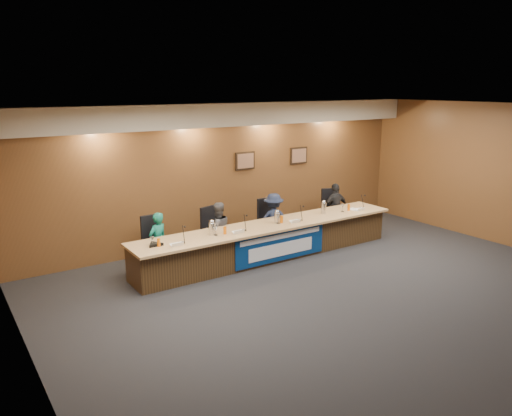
# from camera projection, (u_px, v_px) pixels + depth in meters

# --- Properties ---
(floor) EXTENTS (10.00, 10.00, 0.00)m
(floor) POSITION_uv_depth(u_px,v_px,m) (349.00, 296.00, 8.70)
(floor) COLOR black
(floor) RESTS_ON ground
(ceiling) EXTENTS (10.00, 8.00, 0.04)m
(ceiling) POSITION_uv_depth(u_px,v_px,m) (358.00, 109.00, 7.93)
(ceiling) COLOR silver
(ceiling) RESTS_ON wall_back
(wall_back) EXTENTS (10.00, 0.04, 3.20)m
(wall_back) POSITION_uv_depth(u_px,v_px,m) (230.00, 173.00, 11.55)
(wall_back) COLOR brown
(wall_back) RESTS_ON floor
(wall_left) EXTENTS (0.04, 8.00, 3.20)m
(wall_left) POSITION_uv_depth(u_px,v_px,m) (31.00, 266.00, 5.62)
(wall_left) COLOR brown
(wall_left) RESTS_ON floor
(soffit) EXTENTS (10.00, 0.50, 0.50)m
(soffit) POSITION_uv_depth(u_px,v_px,m) (235.00, 114.00, 11.02)
(soffit) COLOR beige
(soffit) RESTS_ON wall_back
(dais_body) EXTENTS (6.00, 0.80, 0.70)m
(dais_body) POSITION_uv_depth(u_px,v_px,m) (269.00, 242.00, 10.56)
(dais_body) COLOR #3B2814
(dais_body) RESTS_ON floor
(dais_top) EXTENTS (6.10, 0.95, 0.05)m
(dais_top) POSITION_uv_depth(u_px,v_px,m) (271.00, 225.00, 10.42)
(dais_top) COLOR tan
(dais_top) RESTS_ON dais_body
(banner) EXTENTS (2.20, 0.02, 0.65)m
(banner) POSITION_uv_depth(u_px,v_px,m) (281.00, 245.00, 10.21)
(banner) COLOR navy
(banner) RESTS_ON dais_body
(banner_text_upper) EXTENTS (2.00, 0.01, 0.10)m
(banner_text_upper) POSITION_uv_depth(u_px,v_px,m) (282.00, 236.00, 10.15)
(banner_text_upper) COLOR silver
(banner_text_upper) RESTS_ON banner
(banner_text_lower) EXTENTS (1.60, 0.01, 0.28)m
(banner_text_lower) POSITION_uv_depth(u_px,v_px,m) (281.00, 249.00, 10.22)
(banner_text_lower) COLOR silver
(banner_text_lower) RESTS_ON banner
(wall_photo_left) EXTENTS (0.52, 0.04, 0.42)m
(wall_photo_left) POSITION_uv_depth(u_px,v_px,m) (245.00, 161.00, 11.68)
(wall_photo_left) COLOR black
(wall_photo_left) RESTS_ON wall_back
(wall_photo_right) EXTENTS (0.52, 0.04, 0.42)m
(wall_photo_right) POSITION_uv_depth(u_px,v_px,m) (299.00, 156.00, 12.54)
(wall_photo_right) COLOR black
(wall_photo_right) RESTS_ON wall_back
(panelist_a) EXTENTS (0.51, 0.42, 1.19)m
(panelist_a) POSITION_uv_depth(u_px,v_px,m) (158.00, 242.00, 9.74)
(panelist_a) COLOR #0F6151
(panelist_a) RESTS_ON floor
(panelist_b) EXTENTS (0.62, 0.49, 1.22)m
(panelist_b) POSITION_uv_depth(u_px,v_px,m) (218.00, 231.00, 10.46)
(panelist_b) COLOR #48484D
(panelist_b) RESTS_ON floor
(panelist_c) EXTENTS (0.91, 0.73, 1.23)m
(panelist_c) POSITION_uv_depth(u_px,v_px,m) (274.00, 220.00, 11.23)
(panelist_c) COLOR #161F38
(panelist_c) RESTS_ON floor
(panelist_d) EXTENTS (0.76, 0.37, 1.25)m
(panelist_d) POSITION_uv_depth(u_px,v_px,m) (335.00, 209.00, 12.24)
(panelist_d) COLOR black
(panelist_d) RESTS_ON floor
(office_chair_a) EXTENTS (0.48, 0.48, 0.08)m
(office_chair_a) POSITION_uv_depth(u_px,v_px,m) (156.00, 246.00, 9.85)
(office_chair_a) COLOR black
(office_chair_a) RESTS_ON floor
(office_chair_b) EXTENTS (0.58, 0.58, 0.08)m
(office_chair_b) POSITION_uv_depth(u_px,v_px,m) (216.00, 235.00, 10.57)
(office_chair_b) COLOR black
(office_chair_b) RESTS_ON floor
(office_chair_c) EXTENTS (0.52, 0.52, 0.08)m
(office_chair_c) POSITION_uv_depth(u_px,v_px,m) (271.00, 225.00, 11.35)
(office_chair_c) COLOR black
(office_chair_c) RESTS_ON floor
(office_chair_d) EXTENTS (0.61, 0.61, 0.08)m
(office_chair_d) POSITION_uv_depth(u_px,v_px,m) (332.00, 213.00, 12.36)
(office_chair_d) COLOR black
(office_chair_d) RESTS_ON floor
(nameplate_a) EXTENTS (0.24, 0.08, 0.10)m
(nameplate_a) POSITION_uv_depth(u_px,v_px,m) (178.00, 244.00, 8.97)
(nameplate_a) COLOR white
(nameplate_a) RESTS_ON dais_top
(microphone_a) EXTENTS (0.07, 0.07, 0.02)m
(microphone_a) POSITION_uv_depth(u_px,v_px,m) (183.00, 242.00, 9.19)
(microphone_a) COLOR black
(microphone_a) RESTS_ON dais_top
(juice_glass_a) EXTENTS (0.06, 0.06, 0.15)m
(juice_glass_a) POSITION_uv_depth(u_px,v_px,m) (159.00, 242.00, 8.96)
(juice_glass_a) COLOR orange
(juice_glass_a) RESTS_ON dais_top
(water_glass_a) EXTENTS (0.08, 0.08, 0.18)m
(water_glass_a) POSITION_uv_depth(u_px,v_px,m) (152.00, 242.00, 8.96)
(water_glass_a) COLOR silver
(water_glass_a) RESTS_ON dais_top
(nameplate_b) EXTENTS (0.24, 0.08, 0.10)m
(nameplate_b) POSITION_uv_depth(u_px,v_px,m) (239.00, 231.00, 9.74)
(nameplate_b) COLOR white
(nameplate_b) RESTS_ON dais_top
(microphone_b) EXTENTS (0.07, 0.07, 0.02)m
(microphone_b) POSITION_uv_depth(u_px,v_px,m) (244.00, 230.00, 9.96)
(microphone_b) COLOR black
(microphone_b) RESTS_ON dais_top
(juice_glass_b) EXTENTS (0.06, 0.06, 0.15)m
(juice_glass_b) POSITION_uv_depth(u_px,v_px,m) (225.00, 230.00, 9.71)
(juice_glass_b) COLOR orange
(juice_glass_b) RESTS_ON dais_top
(water_glass_b) EXTENTS (0.08, 0.08, 0.18)m
(water_glass_b) POSITION_uv_depth(u_px,v_px,m) (216.00, 231.00, 9.62)
(water_glass_b) COLOR silver
(water_glass_b) RESTS_ON dais_top
(nameplate_c) EXTENTS (0.24, 0.08, 0.10)m
(nameplate_c) POSITION_uv_depth(u_px,v_px,m) (296.00, 221.00, 10.50)
(nameplate_c) COLOR white
(nameplate_c) RESTS_ON dais_top
(microphone_c) EXTENTS (0.07, 0.07, 0.02)m
(microphone_c) POSITION_uv_depth(u_px,v_px,m) (300.00, 220.00, 10.70)
(microphone_c) COLOR black
(microphone_c) RESTS_ON dais_top
(juice_glass_c) EXTENTS (0.06, 0.06, 0.15)m
(juice_glass_c) POSITION_uv_depth(u_px,v_px,m) (282.00, 219.00, 10.50)
(juice_glass_c) COLOR orange
(juice_glass_c) RESTS_ON dais_top
(water_glass_c) EXTENTS (0.08, 0.08, 0.18)m
(water_glass_c) POSITION_uv_depth(u_px,v_px,m) (278.00, 219.00, 10.44)
(water_glass_c) COLOR silver
(water_glass_c) RESTS_ON dais_top
(nameplate_d) EXTENTS (0.24, 0.08, 0.10)m
(nameplate_d) POSITION_uv_depth(u_px,v_px,m) (361.00, 209.00, 11.51)
(nameplate_d) COLOR white
(nameplate_d) RESTS_ON dais_top
(microphone_d) EXTENTS (0.07, 0.07, 0.02)m
(microphone_d) POSITION_uv_depth(u_px,v_px,m) (361.00, 208.00, 11.75)
(microphone_d) COLOR black
(microphone_d) RESTS_ON dais_top
(juice_glass_d) EXTENTS (0.06, 0.06, 0.15)m
(juice_glass_d) POSITION_uv_depth(u_px,v_px,m) (349.00, 207.00, 11.53)
(juice_glass_d) COLOR orange
(juice_glass_d) RESTS_ON dais_top
(water_glass_d) EXTENTS (0.08, 0.08, 0.18)m
(water_glass_d) POSITION_uv_depth(u_px,v_px,m) (343.00, 208.00, 11.41)
(water_glass_d) COLOR silver
(water_glass_d) RESTS_ON dais_top
(carafe_left) EXTENTS (0.13, 0.13, 0.24)m
(carafe_left) POSITION_uv_depth(u_px,v_px,m) (212.00, 229.00, 9.65)
(carafe_left) COLOR silver
(carafe_left) RESTS_ON dais_top
(carafe_mid) EXTENTS (0.11, 0.11, 0.22)m
(carafe_mid) POSITION_uv_depth(u_px,v_px,m) (277.00, 218.00, 10.50)
(carafe_mid) COLOR silver
(carafe_mid) RESTS_ON dais_top
(carafe_right) EXTENTS (0.12, 0.12, 0.25)m
(carafe_right) POSITION_uv_depth(u_px,v_px,m) (323.00, 208.00, 11.23)
(carafe_right) COLOR silver
(carafe_right) RESTS_ON dais_top
(speakerphone) EXTENTS (0.32, 0.32, 0.05)m
(speakerphone) POSITION_uv_depth(u_px,v_px,m) (155.00, 244.00, 9.01)
(speakerphone) COLOR black
(speakerphone) RESTS_ON dais_top
(paper_stack) EXTENTS (0.26, 0.33, 0.01)m
(paper_stack) POSITION_uv_depth(u_px,v_px,m) (355.00, 209.00, 11.63)
(paper_stack) COLOR white
(paper_stack) RESTS_ON dais_top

